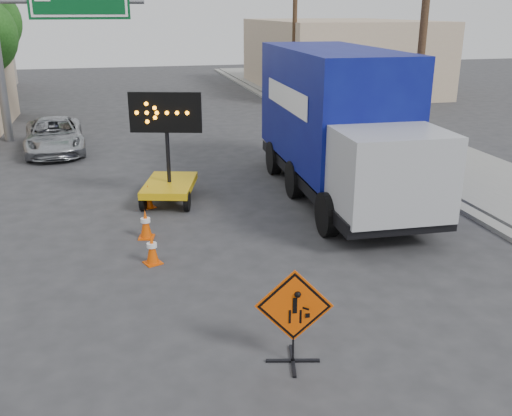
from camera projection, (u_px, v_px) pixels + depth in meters
name	position (u px, v px, depth m)	size (l,w,h in m)	color
ground	(262.00, 356.00, 9.23)	(100.00, 100.00, 0.00)	#2D2D30
curb_right	(337.00, 138.00, 24.58)	(0.40, 60.00, 0.12)	gray
sidewalk_right	(386.00, 135.00, 25.09)	(4.00, 60.00, 0.15)	gray
building_right_far	(337.00, 55.00, 38.89)	(10.00, 14.00, 4.60)	tan
highway_gantry	(46.00, 15.00, 23.01)	(6.18, 0.38, 6.90)	slate
utility_pole_near	(423.00, 29.00, 18.65)	(1.80, 0.26, 9.00)	#4C3320
utility_pole_far	(295.00, 21.00, 31.48)	(1.80, 0.26, 9.00)	#4C3320
construction_sign	(294.00, 315.00, 8.81)	(1.19, 0.85, 1.61)	black
arrow_board	(169.00, 178.00, 16.39)	(1.96, 2.51, 3.18)	gold
pickup_truck	(54.00, 136.00, 22.19)	(2.15, 4.67, 1.30)	#A8ABB0
box_truck	(338.00, 132.00, 16.60)	(3.13, 9.03, 4.25)	black
cone_a	(152.00, 249.00, 12.49)	(0.45, 0.45, 0.69)	#D94804
cone_b	(146.00, 224.00, 13.89)	(0.44, 0.44, 0.73)	#D94804
cone_c	(148.00, 196.00, 16.04)	(0.43, 0.43, 0.66)	#D94804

